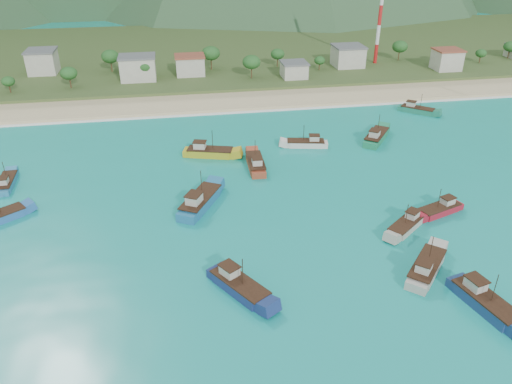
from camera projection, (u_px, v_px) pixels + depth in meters
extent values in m
plane|color=#0C7B88|center=(285.00, 263.00, 77.01)|extent=(600.00, 600.00, 0.00)
cube|color=beige|center=(225.00, 102.00, 145.28)|extent=(400.00, 18.00, 1.20)
cube|color=#385123|center=(207.00, 53.00, 197.99)|extent=(400.00, 110.00, 2.40)
cube|color=white|center=(229.00, 113.00, 137.07)|extent=(400.00, 2.50, 0.08)
cube|color=beige|center=(43.00, 62.00, 165.01)|extent=(8.80, 9.61, 7.13)
cube|color=beige|center=(138.00, 68.00, 157.95)|extent=(10.88, 8.44, 7.11)
cube|color=beige|center=(190.00, 66.00, 163.28)|extent=(9.10, 7.59, 5.88)
cube|color=beige|center=(294.00, 70.00, 160.96)|extent=(7.71, 7.78, 4.47)
cube|color=beige|center=(348.00, 57.00, 172.77)|extent=(9.76, 9.41, 6.57)
cube|color=beige|center=(447.00, 60.00, 168.82)|extent=(8.40, 7.48, 6.39)
cylinder|color=red|center=(376.00, 54.00, 176.54)|extent=(1.20, 1.20, 6.52)
cylinder|color=white|center=(378.00, 35.00, 173.41)|extent=(1.20, 1.20, 6.52)
cylinder|color=red|center=(380.00, 15.00, 170.28)|extent=(1.20, 1.20, 6.52)
cube|color=#1B755A|center=(417.00, 111.00, 136.79)|extent=(9.28, 8.59, 1.78)
cube|color=beige|center=(411.00, 104.00, 136.92)|extent=(2.85, 2.81, 1.44)
cylinder|color=#382114|center=(421.00, 101.00, 135.15)|extent=(0.12, 0.12, 4.00)
cube|color=brown|center=(256.00, 165.00, 106.65)|extent=(3.54, 10.85, 1.95)
cube|color=beige|center=(257.00, 161.00, 103.89)|extent=(2.05, 2.51, 1.59)
cylinder|color=#382114|center=(255.00, 150.00, 105.66)|extent=(0.12, 0.12, 4.40)
cube|color=#B09E1D|center=(210.00, 154.00, 111.62)|extent=(11.67, 6.28, 2.04)
cube|color=beige|center=(200.00, 145.00, 110.95)|extent=(3.01, 2.68, 1.65)
cylinder|color=#382114|center=(212.00, 140.00, 109.97)|extent=(0.12, 0.12, 4.58)
cube|color=silver|center=(306.00, 145.00, 116.43)|extent=(9.97, 4.71, 1.74)
cube|color=beige|center=(314.00, 138.00, 115.62)|extent=(2.49, 2.16, 1.42)
cylinder|color=#382114|center=(304.00, 133.00, 115.09)|extent=(0.12, 0.12, 3.93)
cube|color=#A4A096|center=(426.00, 269.00, 74.89)|extent=(9.71, 10.25, 1.98)
cube|color=beige|center=(424.00, 267.00, 72.38)|extent=(3.14, 3.18, 1.61)
cylinder|color=#382114|center=(431.00, 249.00, 73.80)|extent=(0.12, 0.12, 4.46)
cube|color=maroon|center=(439.00, 211.00, 89.90)|extent=(9.77, 5.78, 1.71)
cube|color=beige|center=(448.00, 201.00, 89.99)|extent=(2.59, 2.34, 1.39)
cylinder|color=#382114|center=(439.00, 198.00, 88.34)|extent=(0.12, 0.12, 3.84)
cube|color=teal|center=(7.00, 184.00, 99.27)|extent=(3.11, 9.24, 1.66)
cube|color=beige|center=(3.00, 181.00, 96.95)|extent=(1.76, 2.15, 1.35)
cylinder|color=#382114|center=(4.00, 170.00, 98.42)|extent=(0.12, 0.12, 3.74)
cube|color=navy|center=(240.00, 288.00, 70.93)|extent=(8.66, 10.94, 1.99)
cube|color=beige|center=(230.00, 271.00, 71.51)|extent=(3.03, 3.18, 1.62)
cylinder|color=#382114|center=(243.00, 272.00, 68.98)|extent=(0.12, 0.12, 4.48)
cube|color=navy|center=(486.00, 305.00, 67.85)|extent=(5.96, 11.68, 2.04)
cube|color=beige|center=(476.00, 284.00, 68.80)|extent=(2.62, 2.97, 1.66)
cylinder|color=#382114|center=(495.00, 288.00, 65.75)|extent=(0.12, 0.12, 4.59)
cube|color=#187A50|center=(376.00, 138.00, 119.62)|extent=(9.54, 11.09, 2.07)
cube|color=beige|center=(375.00, 134.00, 116.90)|extent=(3.22, 3.32, 1.68)
cylinder|color=#382114|center=(379.00, 124.00, 118.50)|extent=(0.12, 0.12, 4.65)
cube|color=#A8A597|center=(406.00, 227.00, 85.29)|extent=(9.09, 8.01, 1.71)
cube|color=beige|center=(412.00, 215.00, 85.80)|extent=(2.74, 2.68, 1.39)
cylinder|color=#382114|center=(407.00, 214.00, 83.60)|extent=(0.12, 0.12, 3.85)
cube|color=#1C6392|center=(201.00, 202.00, 92.12)|extent=(9.28, 12.68, 2.27)
cube|color=beige|center=(194.00, 199.00, 89.03)|extent=(3.37, 3.58, 1.84)
cylinder|color=#382114|center=(201.00, 183.00, 90.94)|extent=(0.12, 0.12, 5.10)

